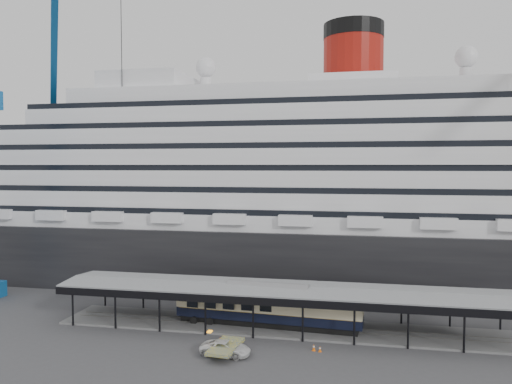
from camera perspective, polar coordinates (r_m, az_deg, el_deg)
ground at (r=59.14m, az=2.34°, el=-16.79°), size 200.00×200.00×0.00m
cruise_ship at (r=87.40m, az=5.70°, el=1.89°), size 130.00×30.00×43.90m
platform_canopy at (r=63.11m, az=3.08°, el=-13.26°), size 56.00×9.18×5.30m
port_truck at (r=55.34m, az=-3.49°, el=-17.39°), size 5.57×2.94×1.49m
pullman_carriage at (r=63.29m, az=1.35°, el=-12.84°), size 23.35×4.62×22.78m
traffic_cone_left at (r=58.66m, az=-4.13°, el=-16.54°), size 0.46×0.46×0.84m
traffic_cone_mid at (r=56.70m, az=7.32°, el=-17.35°), size 0.37×0.37×0.66m
traffic_cone_right at (r=56.93m, az=6.63°, el=-17.22°), size 0.45×0.45×0.74m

